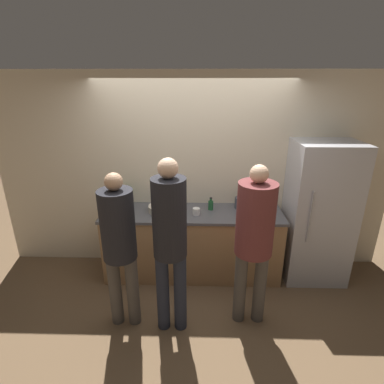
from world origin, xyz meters
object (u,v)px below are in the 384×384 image
(refrigerator, at_px, (318,213))
(person_center, at_px, (170,236))
(utensil_crock, at_px, (239,202))
(bottle_green, at_px, (211,205))
(person_left, at_px, (119,240))
(cup_white, at_px, (196,211))
(bottle_amber, at_px, (260,208))
(fruit_bowl, at_px, (162,208))
(potted_plant, at_px, (125,197))
(person_right, at_px, (254,232))

(refrigerator, relative_size, person_center, 0.98)
(refrigerator, bearing_deg, utensil_crock, 172.30)
(bottle_green, bearing_deg, refrigerator, -3.26)
(person_left, height_order, cup_white, person_left)
(refrigerator, xyz_separation_m, bottle_amber, (-0.73, 0.02, 0.05))
(fruit_bowl, bearing_deg, utensil_crock, 7.60)
(bottle_green, xyz_separation_m, cup_white, (-0.18, -0.17, -0.02))
(person_left, relative_size, fruit_bowl, 5.00)
(bottle_amber, xyz_separation_m, potted_plant, (-1.76, 0.15, 0.08))
(person_left, relative_size, bottle_amber, 12.03)
(fruit_bowl, distance_m, cup_white, 0.45)
(person_left, height_order, fruit_bowl, person_left)
(person_left, bearing_deg, person_right, 3.17)
(utensil_crock, bearing_deg, bottle_green, -171.51)
(person_center, relative_size, potted_plant, 7.63)
(person_center, height_order, potted_plant, person_center)
(utensil_crock, bearing_deg, fruit_bowl, -172.40)
(bottle_green, bearing_deg, potted_plant, 175.20)
(refrigerator, height_order, cup_white, refrigerator)
(bottle_green, relative_size, bottle_amber, 1.18)
(person_left, distance_m, fruit_bowl, 0.97)
(refrigerator, xyz_separation_m, potted_plant, (-2.49, 0.17, 0.13))
(bottle_amber, bearing_deg, bottle_green, 174.58)
(cup_white, height_order, potted_plant, potted_plant)
(person_center, bearing_deg, person_right, 9.24)
(person_center, distance_m, utensil_crock, 1.37)
(refrigerator, xyz_separation_m, utensil_crock, (-0.98, 0.13, 0.08))
(person_left, xyz_separation_m, bottle_green, (0.93, 1.00, -0.03))
(person_left, relative_size, bottle_green, 10.22)
(person_center, bearing_deg, cup_white, 75.00)
(person_left, bearing_deg, refrigerator, 21.93)
(fruit_bowl, height_order, utensil_crock, utensil_crock)
(person_left, xyz_separation_m, cup_white, (0.75, 0.83, -0.06))
(person_right, height_order, bottle_amber, person_right)
(person_right, bearing_deg, utensil_crock, 91.50)
(person_right, xyz_separation_m, fruit_bowl, (-1.02, 0.85, -0.12))
(bottle_amber, bearing_deg, person_center, -136.45)
(bottle_amber, height_order, cup_white, bottle_amber)
(person_left, bearing_deg, bottle_green, 47.01)
(person_left, height_order, utensil_crock, person_left)
(person_center, bearing_deg, refrigerator, 28.85)
(cup_white, bearing_deg, utensil_crock, 21.65)
(person_right, distance_m, bottle_amber, 0.90)
(refrigerator, relative_size, person_right, 1.03)
(person_right, distance_m, fruit_bowl, 1.33)
(bottle_green, height_order, bottle_amber, bottle_green)
(refrigerator, xyz_separation_m, bottle_green, (-1.36, 0.08, 0.06))
(cup_white, bearing_deg, person_right, -52.48)
(fruit_bowl, bearing_deg, cup_white, -11.35)
(person_left, height_order, person_center, person_center)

